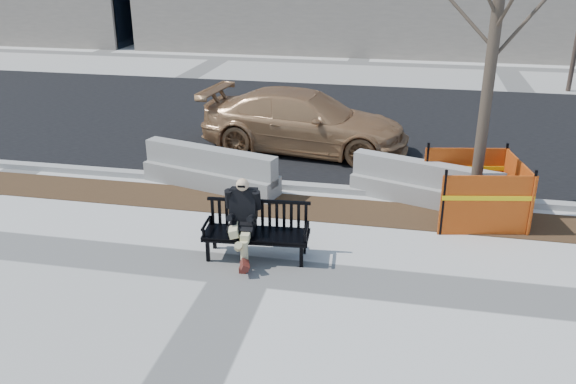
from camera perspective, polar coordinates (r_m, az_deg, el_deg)
name	(u,v)px	position (r m, az deg, el deg)	size (l,w,h in m)	color
ground	(245,270)	(9.60, -4.11, -7.37)	(120.00, 120.00, 0.00)	beige
mulch_strip	(280,205)	(11.86, -0.79, -1.28)	(40.00, 1.20, 0.02)	#47301C
asphalt_street	(325,122)	(17.63, 3.51, 6.60)	(60.00, 10.40, 0.01)	black
curb	(289,186)	(12.70, 0.12, 0.62)	(60.00, 0.25, 0.12)	#9E9B93
bench	(257,257)	(9.97, -2.96, -6.16)	(1.74, 0.63, 0.93)	black
seated_man	(243,255)	(10.05, -4.23, -5.94)	(0.56, 0.94, 1.32)	black
tree_fence	(471,217)	(11.90, 16.95, -2.26)	(2.43, 2.43, 6.08)	orange
sedan	(304,150)	(15.14, 1.56, 3.98)	(2.07, 5.10, 1.48)	#A4754B
jersey_barrier_left	(211,187)	(12.89, -7.28, 0.47)	(3.07, 0.61, 0.88)	gray
jersey_barrier_right	(423,202)	(12.33, 12.67, -0.94)	(2.97, 0.59, 0.85)	gray
far_tree_right	(568,91)	(23.75, 24.94, 8.65)	(1.80, 1.80, 4.86)	#403229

